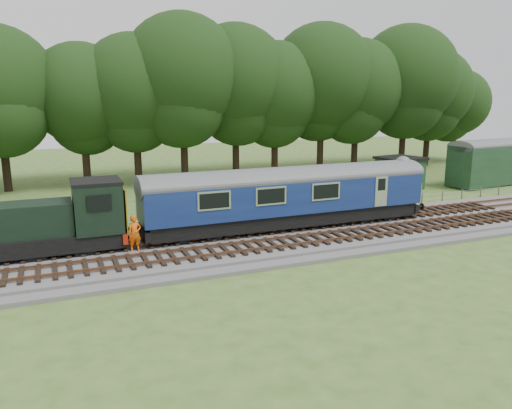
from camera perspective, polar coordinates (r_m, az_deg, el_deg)
name	(u,v)px	position (r m, az deg, el deg)	size (l,w,h in m)	color
ground	(284,241)	(29.53, 3.23, -4.14)	(120.00, 120.00, 0.00)	#3B5B21
ballast	(284,238)	(29.48, 3.23, -3.81)	(70.00, 7.00, 0.35)	#4C4C4F
track_north	(274,228)	(30.63, 2.10, -2.71)	(67.20, 2.40, 0.21)	black
track_south	(297,241)	(28.04, 4.65, -4.18)	(67.20, 2.40, 0.21)	black
fence	(255,223)	(33.49, -0.11, -2.11)	(64.00, 0.12, 1.00)	#6B6054
tree_line	(188,182)	(49.76, -7.81, 2.60)	(70.00, 8.00, 18.00)	black
dmu_railcar	(289,192)	(30.53, 3.74, 1.44)	(18.05, 2.86, 3.88)	black
shunter_loco	(43,224)	(27.64, -23.19, -2.06)	(8.91, 2.60, 3.38)	black
worker	(135,233)	(26.93, -13.69, -3.23)	(0.70, 0.46, 1.92)	#FB630D
shed	(400,173)	(47.40, 16.11, 3.53)	(4.08, 4.08, 2.89)	#16321C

